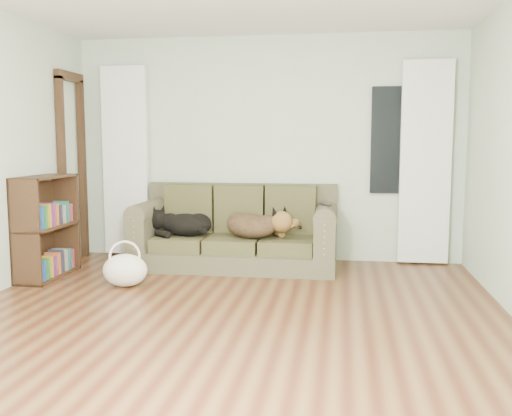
# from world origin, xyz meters

# --- Properties ---
(floor) EXTENTS (5.00, 5.00, 0.00)m
(floor) POSITION_xyz_m (0.00, 0.00, 0.00)
(floor) COLOR #462113
(floor) RESTS_ON ground
(wall_back) EXTENTS (4.50, 0.04, 2.60)m
(wall_back) POSITION_xyz_m (0.00, 2.50, 1.30)
(wall_back) COLOR #A2B99A
(wall_back) RESTS_ON ground
(curtain_left) EXTENTS (0.55, 0.08, 2.25)m
(curtain_left) POSITION_xyz_m (-1.70, 2.42, 1.15)
(curtain_left) COLOR white
(curtain_left) RESTS_ON ground
(curtain_right) EXTENTS (0.55, 0.08, 2.25)m
(curtain_right) POSITION_xyz_m (1.80, 2.42, 1.15)
(curtain_right) COLOR white
(curtain_right) RESTS_ON ground
(window_pane) EXTENTS (0.50, 0.03, 1.20)m
(window_pane) POSITION_xyz_m (1.45, 2.47, 1.40)
(window_pane) COLOR black
(window_pane) RESTS_ON wall_back
(door_casing) EXTENTS (0.07, 0.60, 2.10)m
(door_casing) POSITION_xyz_m (-2.20, 2.05, 1.05)
(door_casing) COLOR #301E10
(door_casing) RESTS_ON ground
(sofa) EXTENTS (2.21, 0.96, 0.91)m
(sofa) POSITION_xyz_m (-0.27, 1.97, 0.45)
(sofa) COLOR #2A281B
(sofa) RESTS_ON floor
(dog_black_lab) EXTENTS (0.68, 0.55, 0.25)m
(dog_black_lab) POSITION_xyz_m (-0.85, 1.91, 0.48)
(dog_black_lab) COLOR black
(dog_black_lab) RESTS_ON sofa
(dog_shepherd) EXTENTS (0.79, 0.75, 0.29)m
(dog_shepherd) POSITION_xyz_m (-0.04, 1.88, 0.49)
(dog_shepherd) COLOR black
(dog_shepherd) RESTS_ON sofa
(tv_remote) EXTENTS (0.12, 0.16, 0.02)m
(tv_remote) POSITION_xyz_m (0.72, 1.82, 0.73)
(tv_remote) COLOR black
(tv_remote) RESTS_ON sofa
(tote_bag) EXTENTS (0.47, 0.38, 0.32)m
(tote_bag) POSITION_xyz_m (-1.16, 0.96, 0.16)
(tote_bag) COLOR silver
(tote_bag) RESTS_ON floor
(bookshelf) EXTENTS (0.40, 0.86, 1.04)m
(bookshelf) POSITION_xyz_m (-2.09, 1.21, 0.50)
(bookshelf) COLOR #301E10
(bookshelf) RESTS_ON floor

